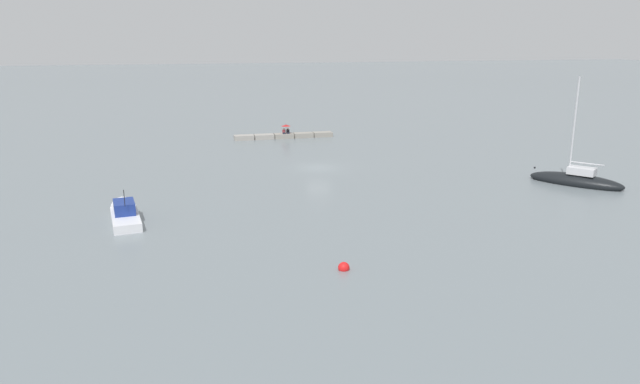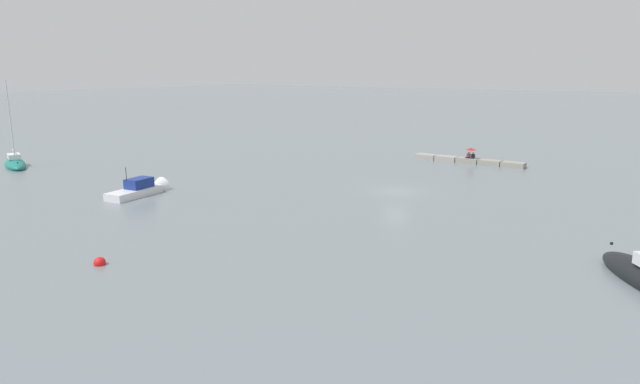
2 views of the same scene
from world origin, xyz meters
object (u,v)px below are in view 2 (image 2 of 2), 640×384
(motorboat_white_near, at_px, (143,190))
(mooring_buoy_mid, at_px, (100,263))
(umbrella_open_red, at_px, (471,149))
(sailboat_teal_far, at_px, (15,164))
(person_seated_maroon_right, at_px, (468,156))
(person_seated_dark_left, at_px, (473,156))

(motorboat_white_near, bearing_deg, mooring_buoy_mid, -52.78)
(umbrella_open_red, bearing_deg, sailboat_teal_far, 36.83)
(umbrella_open_red, relative_size, mooring_buoy_mid, 1.84)
(sailboat_teal_far, height_order, mooring_buoy_mid, sailboat_teal_far)
(person_seated_maroon_right, xyz_separation_m, sailboat_teal_far, (42.44, 32.00, -0.52))
(person_seated_maroon_right, xyz_separation_m, mooring_buoy_mid, (5.36, 46.37, -0.76))
(person_seated_dark_left, height_order, umbrella_open_red, umbrella_open_red)
(umbrella_open_red, xyz_separation_m, motorboat_white_near, (18.79, 32.92, -1.36))
(person_seated_maroon_right, bearing_deg, sailboat_teal_far, 41.71)
(person_seated_maroon_right, height_order, sailboat_teal_far, sailboat_teal_far)
(mooring_buoy_mid, bearing_deg, person_seated_dark_left, -97.27)
(person_seated_maroon_right, bearing_deg, umbrella_open_red, -175.71)
(umbrella_open_red, xyz_separation_m, sailboat_teal_far, (42.73, 32.00, -1.37))
(umbrella_open_red, xyz_separation_m, mooring_buoy_mid, (5.65, 46.36, -1.61))
(person_seated_dark_left, distance_m, sailboat_teal_far, 53.61)
(sailboat_teal_far, bearing_deg, umbrella_open_red, 149.03)
(person_seated_maroon_right, distance_m, umbrella_open_red, 0.90)
(sailboat_teal_far, distance_m, mooring_buoy_mid, 39.77)
(mooring_buoy_mid, bearing_deg, sailboat_teal_far, -21.18)
(motorboat_white_near, xyz_separation_m, mooring_buoy_mid, (-13.14, 13.44, -0.25))
(person_seated_dark_left, relative_size, motorboat_white_near, 0.11)
(person_seated_maroon_right, relative_size, sailboat_teal_far, 0.07)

